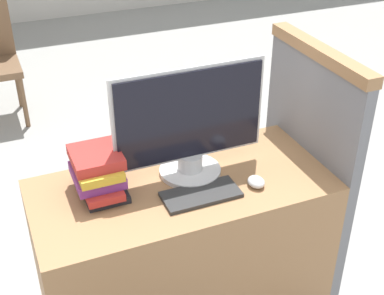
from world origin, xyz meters
TOP-DOWN VIEW (x-y plane):
  - desk at (0.00, 0.29)m, footprint 1.22×0.57m
  - carrel_divider at (0.64, 0.34)m, footprint 0.07×0.67m
  - monitor at (0.06, 0.35)m, footprint 0.63×0.26m
  - keyboard at (0.04, 0.18)m, footprint 0.31×0.14m
  - mouse at (0.27, 0.16)m, footprint 0.07×0.08m
  - book_stack at (-0.32, 0.37)m, footprint 0.19×0.29m

SIDE VIEW (x-z plane):
  - desk at x=0.00m, z-range 0.00..0.76m
  - carrel_divider at x=0.64m, z-range 0.01..1.24m
  - keyboard at x=0.04m, z-range 0.76..0.77m
  - mouse at x=0.27m, z-range 0.76..0.80m
  - book_stack at x=-0.32m, z-range 0.75..0.93m
  - monitor at x=0.06m, z-range 0.75..1.22m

